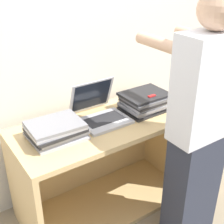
{
  "coord_description": "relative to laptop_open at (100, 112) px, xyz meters",
  "views": [
    {
      "loc": [
        -1.02,
        -1.31,
        1.82
      ],
      "look_at": [
        0.0,
        0.21,
        0.87
      ],
      "focal_mm": 50.0,
      "sensor_mm": 36.0,
      "label": 1
    }
  ],
  "objects": [
    {
      "name": "wall_back",
      "position": [
        0.0,
        0.35,
        0.39
      ],
      "size": [
        8.0,
        0.05,
        2.4
      ],
      "color": "silver",
      "rests_on": "ground_plane"
    },
    {
      "name": "cart",
      "position": [
        0.0,
        0.02,
        -0.43
      ],
      "size": [
        1.31,
        0.6,
        0.75
      ],
      "color": "tan",
      "rests_on": "ground_plane"
    },
    {
      "name": "laptop_open",
      "position": [
        0.0,
        0.0,
        0.0
      ],
      "size": [
        0.33,
        0.35,
        0.26
      ],
      "color": "#B7B7BC",
      "rests_on": "cart"
    },
    {
      "name": "laptop_stack_left",
      "position": [
        -0.37,
        -0.06,
        0.0
      ],
      "size": [
        0.36,
        0.28,
        0.11
      ],
      "color": "#B7B7BC",
      "rests_on": "cart"
    },
    {
      "name": "laptop_stack_right",
      "position": [
        0.36,
        -0.06,
        0.01
      ],
      "size": [
        0.36,
        0.28,
        0.13
      ],
      "color": "#232326",
      "rests_on": "cart"
    },
    {
      "name": "person",
      "position": [
        0.34,
        -0.6,
        0.03
      ],
      "size": [
        0.4,
        0.53,
        1.67
      ],
      "color": "#2D3342",
      "rests_on": "ground_plane"
    },
    {
      "name": "inventory_tag",
      "position": [
        0.36,
        -0.12,
        0.08
      ],
      "size": [
        0.06,
        0.02,
        0.01
      ],
      "color": "red",
      "rests_on": "laptop_stack_right"
    }
  ]
}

